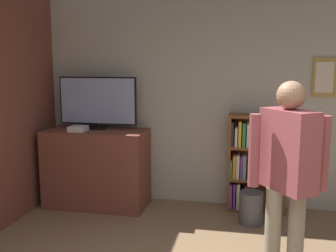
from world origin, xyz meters
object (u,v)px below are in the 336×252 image
(person, at_px, (287,168))
(television, at_px, (98,102))
(game_console, at_px, (78,129))
(waste_bin, at_px, (251,208))
(bookshelf, at_px, (250,165))

(person, bearing_deg, television, -162.80)
(television, relative_size, person, 0.60)
(game_console, height_order, waste_bin, game_console)
(television, distance_m, game_console, 0.43)
(bookshelf, height_order, waste_bin, bookshelf)
(television, height_order, waste_bin, television)
(bookshelf, distance_m, person, 1.82)
(television, relative_size, game_console, 5.00)
(game_console, distance_m, person, 2.76)
(television, xyz_separation_m, person, (2.20, -1.62, -0.32))
(person, relative_size, waste_bin, 4.54)
(game_console, bearing_deg, person, -30.33)
(game_console, xyz_separation_m, waste_bin, (2.14, -0.10, -0.84))
(television, height_order, game_console, television)
(game_console, xyz_separation_m, person, (2.38, -1.39, -0.01))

